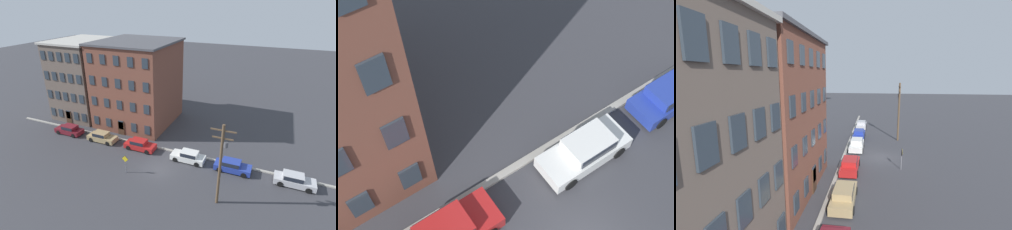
{
  "view_description": "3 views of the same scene",
  "coord_description": "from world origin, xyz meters",
  "views": [
    {
      "loc": [
        11.53,
        -24.47,
        19.48
      ],
      "look_at": [
        -0.25,
        3.22,
        6.04
      ],
      "focal_mm": 28.0,
      "sensor_mm": 36.0,
      "label": 1
    },
    {
      "loc": [
        -6.68,
        -4.01,
        19.26
      ],
      "look_at": [
        -1.15,
        4.03,
        5.49
      ],
      "focal_mm": 50.0,
      "sensor_mm": 36.0,
      "label": 2
    },
    {
      "loc": [
        -27.24,
        0.84,
        10.21
      ],
      "look_at": [
        1.55,
        4.76,
        5.01
      ],
      "focal_mm": 24.0,
      "sensor_mm": 36.0,
      "label": 3
    }
  ],
  "objects": [
    {
      "name": "caution_sign",
      "position": [
        -3.5,
        -2.23,
        1.61
      ],
      "size": [
        0.9,
        0.08,
        2.42
      ],
      "color": "slate",
      "rests_on": "ground_plane"
    },
    {
      "name": "car_white",
      "position": [
        2.68,
        3.13,
        0.75
      ],
      "size": [
        4.4,
        1.92,
        1.43
      ],
      "color": "silver",
      "rests_on": "ground_plane"
    },
    {
      "name": "apartment_midblock",
      "position": [
        -9.28,
        11.89,
        6.78
      ],
      "size": [
        11.85,
        12.3,
        13.53
      ],
      "color": "brown",
      "rests_on": "ground_plane"
    },
    {
      "name": "car_silver",
      "position": [
        15.25,
        3.22,
        0.75
      ],
      "size": [
        4.4,
        1.92,
        1.43
      ],
      "color": "#B7B7BC",
      "rests_on": "ground_plane"
    },
    {
      "name": "kerb_strip",
      "position": [
        0.0,
        4.5,
        0.08
      ],
      "size": [
        56.0,
        0.36,
        0.16
      ],
      "primitive_type": "cube",
      "color": "#9E998E",
      "rests_on": "ground_plane"
    },
    {
      "name": "car_blue",
      "position": [
        8.3,
        3.2,
        0.75
      ],
      "size": [
        4.4,
        1.92,
        1.43
      ],
      "color": "#233899",
      "rests_on": "ground_plane"
    },
    {
      "name": "utility_pole",
      "position": [
        7.92,
        -2.95,
        5.08
      ],
      "size": [
        2.4,
        0.44,
        9.03
      ],
      "color": "brown",
      "rests_on": "ground_plane"
    },
    {
      "name": "car_tan",
      "position": [
        -10.86,
        3.09,
        0.75
      ],
      "size": [
        4.4,
        1.92,
        1.43
      ],
      "color": "tan",
      "rests_on": "ground_plane"
    },
    {
      "name": "car_red",
      "position": [
        -4.59,
        3.27,
        0.75
      ],
      "size": [
        4.4,
        1.92,
        1.43
      ],
      "color": "#B21E1E",
      "rests_on": "ground_plane"
    },
    {
      "name": "ground_plane",
      "position": [
        0.0,
        0.0,
        0.0
      ],
      "size": [
        200.0,
        200.0,
        0.0
      ],
      "primitive_type": "plane",
      "color": "#38383D"
    },
    {
      "name": "apartment_corner",
      "position": [
        -19.6,
        11.29,
        6.62
      ],
      "size": [
        8.67,
        11.11,
        13.2
      ],
      "color": "#66564C",
      "rests_on": "ground_plane"
    },
    {
      "name": "car_maroon",
      "position": [
        -16.91,
        3.01,
        0.75
      ],
      "size": [
        4.4,
        1.92,
        1.43
      ],
      "color": "maroon",
      "rests_on": "ground_plane"
    }
  ]
}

